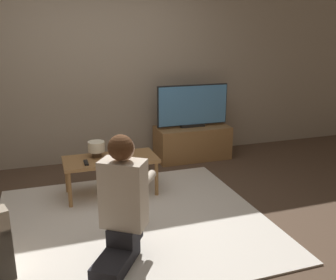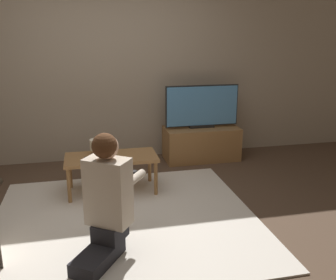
{
  "view_description": "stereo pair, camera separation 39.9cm",
  "coord_description": "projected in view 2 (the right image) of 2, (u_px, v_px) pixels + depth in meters",
  "views": [
    {
      "loc": [
        -0.7,
        -3.11,
        1.73
      ],
      "look_at": [
        0.53,
        0.53,
        0.62
      ],
      "focal_mm": 40.0,
      "sensor_mm": 36.0,
      "label": 1
    },
    {
      "loc": [
        -0.32,
        -3.22,
        1.73
      ],
      "look_at": [
        0.53,
        0.53,
        0.62
      ],
      "focal_mm": 40.0,
      "sensor_mm": 36.0,
      "label": 2
    }
  ],
  "objects": [
    {
      "name": "ground_plane",
      "position": [
        126.0,
        220.0,
        3.56
      ],
      "size": [
        10.0,
        10.0,
        0.0
      ],
      "primitive_type": "plane",
      "color": "brown"
    },
    {
      "name": "wall_back",
      "position": [
        107.0,
        65.0,
        5.01
      ],
      "size": [
        10.0,
        0.06,
        2.6
      ],
      "color": "tan",
      "rests_on": "ground_plane"
    },
    {
      "name": "rug",
      "position": [
        126.0,
        220.0,
        3.56
      ],
      "size": [
        2.46,
        2.26,
        0.02
      ],
      "color": "silver",
      "rests_on": "ground_plane"
    },
    {
      "name": "tv_stand",
      "position": [
        201.0,
        143.0,
        5.23
      ],
      "size": [
        1.02,
        0.48,
        0.46
      ],
      "color": "olive",
      "rests_on": "ground_plane"
    },
    {
      "name": "tv",
      "position": [
        202.0,
        106.0,
        5.08
      ],
      "size": [
        1.02,
        0.08,
        0.59
      ],
      "color": "black",
      "rests_on": "tv_stand"
    },
    {
      "name": "coffee_table",
      "position": [
        111.0,
        160.0,
        4.08
      ],
      "size": [
        0.99,
        0.47,
        0.43
      ],
      "color": "olive",
      "rests_on": "ground_plane"
    },
    {
      "name": "person_kneeling",
      "position": [
        107.0,
        197.0,
        2.89
      ],
      "size": [
        0.67,
        0.82,
        1.0
      ],
      "rotation": [
        0.0,
        0.0,
        2.54
      ],
      "color": "#232328",
      "rests_on": "rug"
    },
    {
      "name": "table_lamp",
      "position": [
        98.0,
        145.0,
        4.1
      ],
      "size": [
        0.18,
        0.18,
        0.17
      ],
      "color": "#4C3823",
      "rests_on": "coffee_table"
    },
    {
      "name": "remote",
      "position": [
        86.0,
        160.0,
        3.92
      ],
      "size": [
        0.04,
        0.15,
        0.02
      ],
      "color": "black",
      "rests_on": "coffee_table"
    }
  ]
}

